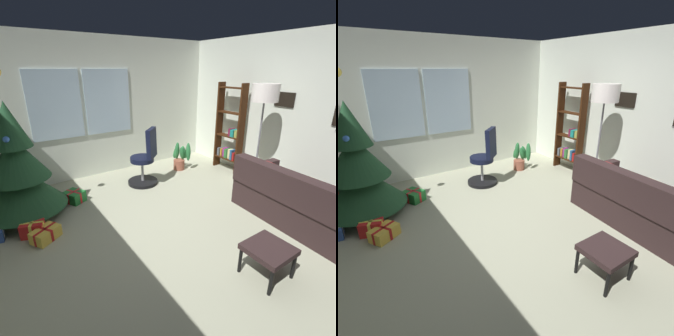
% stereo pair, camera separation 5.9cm
% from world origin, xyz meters
% --- Properties ---
extents(ground_plane, '(4.86, 5.17, 0.10)m').
position_xyz_m(ground_plane, '(0.00, 0.00, -0.05)').
color(ground_plane, '#A0A188').
extents(wall_back_with_windows, '(4.86, 0.12, 2.64)m').
position_xyz_m(wall_back_with_windows, '(-0.02, 2.63, 1.33)').
color(wall_back_with_windows, silver).
rests_on(wall_back_with_windows, ground_plane).
extents(wall_right_with_frames, '(0.12, 5.17, 2.64)m').
position_xyz_m(wall_right_with_frames, '(2.48, -0.00, 1.32)').
color(wall_right_with_frames, silver).
rests_on(wall_right_with_frames, ground_plane).
extents(couch, '(1.65, 2.21, 0.82)m').
position_xyz_m(couch, '(1.62, -1.01, 0.28)').
color(couch, '#2D1F1F').
rests_on(couch, ground_plane).
extents(footstool, '(0.44, 0.43, 0.36)m').
position_xyz_m(footstool, '(0.25, -1.14, 0.31)').
color(footstool, '#2D1F1F').
rests_on(footstool, ground_plane).
extents(holiday_tree, '(1.16, 1.16, 2.08)m').
position_xyz_m(holiday_tree, '(-1.66, 1.60, 0.71)').
color(holiday_tree, '#4C331E').
rests_on(holiday_tree, ground_plane).
extents(gift_box_red, '(0.32, 0.28, 0.20)m').
position_xyz_m(gift_box_red, '(-1.67, 1.02, 0.10)').
color(gift_box_red, red).
rests_on(gift_box_red, ground_plane).
extents(gift_box_green, '(0.36, 0.38, 0.18)m').
position_xyz_m(gift_box_green, '(-0.96, 1.66, 0.09)').
color(gift_box_green, '#1E722D').
rests_on(gift_box_green, ground_plane).
extents(gift_box_gold, '(0.40, 0.37, 0.16)m').
position_xyz_m(gift_box_gold, '(-1.55, 0.83, 0.08)').
color(gift_box_gold, gold).
rests_on(gift_box_gold, ground_plane).
extents(office_chair, '(0.59, 0.59, 1.07)m').
position_xyz_m(office_chair, '(0.36, 1.60, 0.42)').
color(office_chair, black).
rests_on(office_chair, ground_plane).
extents(bookshelf, '(0.18, 0.64, 1.80)m').
position_xyz_m(bookshelf, '(2.21, 1.27, 0.79)').
color(bookshelf, '#33190A').
rests_on(bookshelf, ground_plane).
extents(floor_lamp, '(0.43, 0.43, 1.84)m').
position_xyz_m(floor_lamp, '(1.88, 0.31, 1.60)').
color(floor_lamp, slate).
rests_on(floor_lamp, ground_plane).
extents(potted_plant, '(0.33, 0.42, 0.60)m').
position_xyz_m(potted_plant, '(1.38, 1.85, 0.27)').
color(potted_plant, brown).
rests_on(potted_plant, ground_plane).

